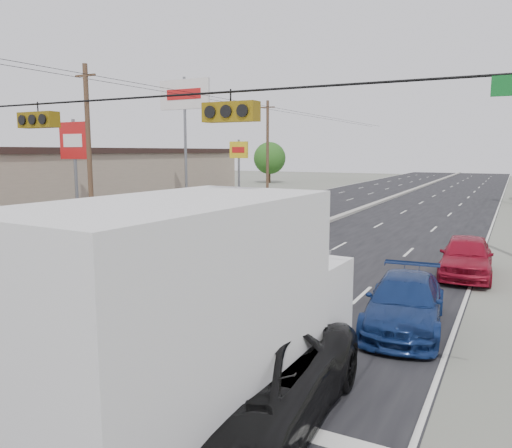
{
  "coord_description": "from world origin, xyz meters",
  "views": [
    {
      "loc": [
        11.1,
        -7.84,
        4.76
      ],
      "look_at": [
        3.02,
        7.65,
        2.2
      ],
      "focal_mm": 35.0,
      "sensor_mm": 36.0,
      "label": 1
    }
  ],
  "objects_px": {
    "pole_sign_far": "(239,154)",
    "queue_car_d": "(405,303)",
    "black_suv": "(241,385)",
    "queue_car_e": "(466,256)",
    "pole_sign_billboard": "(185,103)",
    "queue_car_a": "(255,248)",
    "utility_pole_left_c": "(268,148)",
    "queue_car_b": "(291,268)",
    "utility_pole_left_b": "(89,145)",
    "box_truck": "(201,311)",
    "tree_left_far": "(270,158)",
    "red_sedan": "(151,285)",
    "oncoming_near": "(179,234)",
    "oncoming_far": "(297,212)",
    "pole_sign_mid": "(74,146)"
  },
  "relations": [
    {
      "from": "box_truck",
      "to": "red_sedan",
      "type": "xyz_separation_m",
      "value": [
        -5.09,
        4.85,
        -1.36
      ]
    },
    {
      "from": "tree_left_far",
      "to": "queue_car_d",
      "type": "xyz_separation_m",
      "value": [
        30.65,
        -54.48,
        -3.02
      ]
    },
    {
      "from": "tree_left_far",
      "to": "oncoming_near",
      "type": "height_order",
      "value": "tree_left_far"
    },
    {
      "from": "oncoming_far",
      "to": "utility_pole_left_b",
      "type": "bearing_deg",
      "value": 24.35
    },
    {
      "from": "pole_sign_far",
      "to": "tree_left_far",
      "type": "height_order",
      "value": "tree_left_far"
    },
    {
      "from": "box_truck",
      "to": "queue_car_a",
      "type": "relative_size",
      "value": 2.1
    },
    {
      "from": "pole_sign_far",
      "to": "black_suv",
      "type": "xyz_separation_m",
      "value": [
        23.2,
        -40.91,
        -3.56
      ]
    },
    {
      "from": "red_sedan",
      "to": "queue_car_e",
      "type": "relative_size",
      "value": 0.93
    },
    {
      "from": "pole_sign_far",
      "to": "pole_sign_billboard",
      "type": "bearing_deg",
      "value": -82.87
    },
    {
      "from": "utility_pole_left_c",
      "to": "black_suv",
      "type": "bearing_deg",
      "value": -64.29
    },
    {
      "from": "utility_pole_left_c",
      "to": "queue_car_b",
      "type": "bearing_deg",
      "value": -62.45
    },
    {
      "from": "queue_car_d",
      "to": "pole_sign_mid",
      "type": "bearing_deg",
      "value": 148.01
    },
    {
      "from": "pole_sign_billboard",
      "to": "pole_sign_far",
      "type": "relative_size",
      "value": 1.83
    },
    {
      "from": "red_sedan",
      "to": "black_suv",
      "type": "xyz_separation_m",
      "value": [
        5.8,
        -4.72,
        0.15
      ]
    },
    {
      "from": "queue_car_a",
      "to": "queue_car_d",
      "type": "distance_m",
      "value": 8.87
    },
    {
      "from": "red_sedan",
      "to": "queue_car_e",
      "type": "bearing_deg",
      "value": 40.61
    },
    {
      "from": "pole_sign_far",
      "to": "queue_car_d",
      "type": "relative_size",
      "value": 1.25
    },
    {
      "from": "pole_sign_mid",
      "to": "oncoming_far",
      "type": "distance_m",
      "value": 16.62
    },
    {
      "from": "pole_sign_far",
      "to": "box_truck",
      "type": "xyz_separation_m",
      "value": [
        22.49,
        -41.04,
        -2.34
      ]
    },
    {
      "from": "pole_sign_far",
      "to": "queue_car_d",
      "type": "bearing_deg",
      "value": -54.44
    },
    {
      "from": "queue_car_e",
      "to": "utility_pole_left_c",
      "type": "bearing_deg",
      "value": 125.81
    },
    {
      "from": "box_truck",
      "to": "black_suv",
      "type": "height_order",
      "value": "box_truck"
    },
    {
      "from": "red_sedan",
      "to": "oncoming_near",
      "type": "distance_m",
      "value": 8.88
    },
    {
      "from": "utility_pole_left_b",
      "to": "oncoming_near",
      "type": "height_order",
      "value": "utility_pole_left_b"
    },
    {
      "from": "utility_pole_left_c",
      "to": "pole_sign_mid",
      "type": "distance_m",
      "value": 22.46
    },
    {
      "from": "pole_sign_far",
      "to": "oncoming_far",
      "type": "relative_size",
      "value": 1.01
    },
    {
      "from": "black_suv",
      "to": "red_sedan",
      "type": "bearing_deg",
      "value": 137.89
    },
    {
      "from": "pole_sign_far",
      "to": "oncoming_near",
      "type": "xyz_separation_m",
      "value": [
        12.84,
        -28.57,
        -3.58
      ]
    },
    {
      "from": "pole_sign_far",
      "to": "utility_pole_left_b",
      "type": "bearing_deg",
      "value": -82.03
    },
    {
      "from": "utility_pole_left_c",
      "to": "tree_left_far",
      "type": "relative_size",
      "value": 1.63
    },
    {
      "from": "queue_car_b",
      "to": "oncoming_near",
      "type": "bearing_deg",
      "value": 153.48
    },
    {
      "from": "tree_left_far",
      "to": "oncoming_near",
      "type": "relative_size",
      "value": 1.08
    },
    {
      "from": "box_truck",
      "to": "black_suv",
      "type": "relative_size",
      "value": 1.33
    },
    {
      "from": "queue_car_d",
      "to": "queue_car_b",
      "type": "bearing_deg",
      "value": 146.45
    },
    {
      "from": "red_sedan",
      "to": "queue_car_d",
      "type": "xyz_separation_m",
      "value": [
        7.25,
        1.71,
        -0.0
      ]
    },
    {
      "from": "tree_left_far",
      "to": "black_suv",
      "type": "xyz_separation_m",
      "value": [
        29.2,
        -60.91,
        -2.87
      ]
    },
    {
      "from": "box_truck",
      "to": "queue_car_a",
      "type": "xyz_separation_m",
      "value": [
        -5.09,
        11.67,
        -1.41
      ]
    },
    {
      "from": "utility_pole_left_c",
      "to": "oncoming_near",
      "type": "relative_size",
      "value": 1.76
    },
    {
      "from": "red_sedan",
      "to": "oncoming_far",
      "type": "xyz_separation_m",
      "value": [
        -2.8,
        18.0,
        0.13
      ]
    },
    {
      "from": "utility_pole_left_b",
      "to": "queue_car_a",
      "type": "distance_m",
      "value": 15.23
    },
    {
      "from": "pole_sign_mid",
      "to": "red_sedan",
      "type": "height_order",
      "value": "pole_sign_mid"
    },
    {
      "from": "queue_car_e",
      "to": "queue_car_b",
      "type": "bearing_deg",
      "value": -141.92
    },
    {
      "from": "pole_sign_far",
      "to": "tree_left_far",
      "type": "xyz_separation_m",
      "value": [
        -6.0,
        20.0,
        -0.69
      ]
    },
    {
      "from": "utility_pole_left_b",
      "to": "box_truck",
      "type": "bearing_deg",
      "value": -40.19
    },
    {
      "from": "pole_sign_billboard",
      "to": "black_suv",
      "type": "distance_m",
      "value": 37.03
    },
    {
      "from": "pole_sign_billboard",
      "to": "queue_car_a",
      "type": "relative_size",
      "value": 2.86
    },
    {
      "from": "pole_sign_mid",
      "to": "pole_sign_billboard",
      "type": "distance_m",
      "value": 10.97
    },
    {
      "from": "box_truck",
      "to": "red_sedan",
      "type": "distance_m",
      "value": 7.16
    },
    {
      "from": "queue_car_b",
      "to": "oncoming_near",
      "type": "xyz_separation_m",
      "value": [
        -7.47,
        3.64,
        0.11
      ]
    },
    {
      "from": "black_suv",
      "to": "queue_car_e",
      "type": "relative_size",
      "value": 1.33
    }
  ]
}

